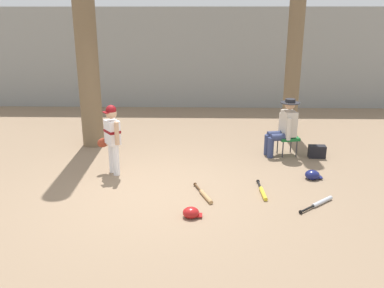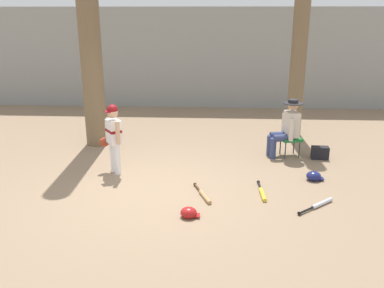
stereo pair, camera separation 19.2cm
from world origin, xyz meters
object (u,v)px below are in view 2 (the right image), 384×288
at_px(folding_stool, 290,139).
at_px(handbag_beside_stool, 320,153).
at_px(tree_behind_spectator, 300,39).
at_px(batting_helmet_red, 189,213).
at_px(seated_spectator, 287,127).
at_px(batting_helmet_navy, 314,176).
at_px(young_ballplayer, 113,134).
at_px(bat_yellow_trainer, 262,193).
at_px(tree_near_player, 88,17).
at_px(bat_aluminum_silver, 319,204).
at_px(bat_wood_tan, 204,195).

height_order(folding_stool, handbag_beside_stool, folding_stool).
distance_m(tree_behind_spectator, batting_helmet_red, 5.44).
height_order(seated_spectator, batting_helmet_navy, seated_spectator).
xyz_separation_m(young_ballplayer, seated_spectator, (3.34, 1.11, -0.10)).
xyz_separation_m(tree_behind_spectator, bat_yellow_trainer, (-1.13, -3.57, -2.26)).
xyz_separation_m(tree_near_player, bat_aluminum_silver, (4.32, -2.96, -2.75)).
bearing_deg(tree_behind_spectator, folding_stool, -102.47).
xyz_separation_m(seated_spectator, bat_aluminum_silver, (0.16, -2.34, -0.61)).
xyz_separation_m(tree_behind_spectator, batting_helmet_navy, (-0.14, -2.90, -2.22)).
height_order(folding_stool, batting_helmet_red, folding_stool).
bearing_deg(handbag_beside_stool, tree_near_player, 171.10).
xyz_separation_m(tree_behind_spectator, batting_helmet_red, (-2.29, -4.41, -2.22)).
xyz_separation_m(young_ballplayer, bat_aluminum_silver, (3.50, -1.24, -0.71)).
bearing_deg(batting_helmet_navy, batting_helmet_red, -144.92).
height_order(tree_behind_spectator, bat_wood_tan, tree_behind_spectator).
xyz_separation_m(bat_yellow_trainer, batting_helmet_red, (-1.17, -0.84, 0.04)).
height_order(bat_yellow_trainer, bat_aluminum_silver, same).
height_order(bat_wood_tan, bat_yellow_trainer, same).
bearing_deg(handbag_beside_stool, batting_helmet_red, -133.53).
bearing_deg(bat_wood_tan, folding_stool, 50.77).
distance_m(bat_wood_tan, bat_aluminum_silver, 1.82).
height_order(tree_near_player, bat_yellow_trainer, tree_near_player).
height_order(bat_aluminum_silver, batting_helmet_navy, batting_helmet_navy).
distance_m(seated_spectator, bat_yellow_trainer, 2.17).
height_order(tree_behind_spectator, young_ballplayer, tree_behind_spectator).
bearing_deg(tree_behind_spectator, tree_near_player, -167.93).
distance_m(young_ballplayer, batting_helmet_red, 2.36).
relative_size(handbag_beside_stool, bat_yellow_trainer, 0.45).
relative_size(tree_behind_spectator, seated_spectator, 4.29).
relative_size(folding_stool, seated_spectator, 0.39).
distance_m(seated_spectator, bat_aluminum_silver, 2.43).
distance_m(folding_stool, batting_helmet_navy, 1.36).
xyz_separation_m(folding_stool, seated_spectator, (-0.10, -0.02, 0.28)).
height_order(young_ballplayer, handbag_beside_stool, young_ballplayer).
relative_size(tree_behind_spectator, batting_helmet_red, 17.80).
relative_size(tree_near_player, bat_yellow_trainer, 8.16).
relative_size(folding_stool, batting_helmet_red, 1.63).
xyz_separation_m(tree_near_player, tree_behind_spectator, (4.61, 0.99, -0.49)).
bearing_deg(seated_spectator, handbag_beside_stool, -11.40).
bearing_deg(handbag_beside_stool, bat_yellow_trainer, -126.78).
distance_m(handbag_beside_stool, bat_wood_tan, 3.05).
xyz_separation_m(bat_yellow_trainer, bat_aluminum_silver, (0.84, -0.38, 0.00)).
distance_m(young_ballplayer, batting_helmet_navy, 3.71).
height_order(bat_wood_tan, batting_helmet_navy, batting_helmet_navy).
bearing_deg(tree_behind_spectator, bat_aluminum_silver, -94.12).
xyz_separation_m(handbag_beside_stool, batting_helmet_red, (-2.53, -2.67, -0.06)).
bearing_deg(bat_yellow_trainer, bat_wood_tan, -171.63).
distance_m(folding_stool, batting_helmet_red, 3.44).
bearing_deg(tree_behind_spectator, batting_helmet_red, -117.46).
height_order(folding_stool, seated_spectator, seated_spectator).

